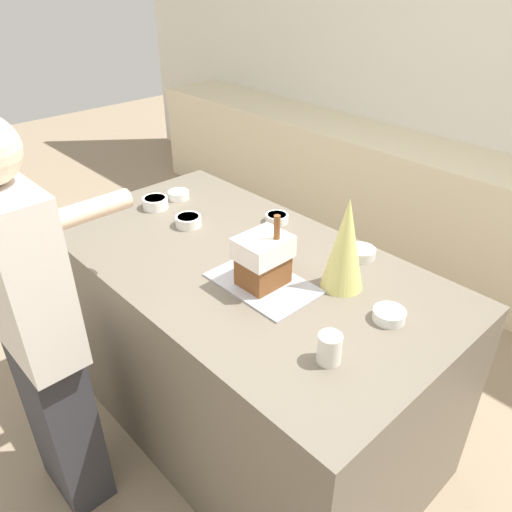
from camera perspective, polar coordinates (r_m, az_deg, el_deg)
ground_plane at (r=2.70m, az=-1.51°, el=-17.73°), size 12.00×12.00×0.00m
wall_back at (r=3.78m, az=26.46°, el=16.99°), size 8.00×0.05×2.60m
back_cabinet_block at (r=3.76m, az=21.48°, el=3.95°), size 6.00×0.60×0.89m
kitchen_island at (r=2.36m, az=-1.67°, el=-10.19°), size 1.83×0.99×0.95m
baking_tray at (r=1.92m, az=0.79°, el=-3.14°), size 0.41×0.27×0.01m
gingerbread_house at (r=1.86m, az=0.83°, el=-0.35°), size 0.16×0.19×0.29m
decorative_tree at (r=1.85m, az=10.18°, el=1.35°), size 0.16×0.16×0.37m
candy_bowl_near_tray_left at (r=2.37m, az=2.40°, el=4.39°), size 0.11×0.11×0.04m
candy_bowl_front_corner at (r=2.55m, az=-11.44°, el=6.04°), size 0.13×0.13×0.05m
candy_bowl_far_left at (r=2.35m, az=-7.74°, el=4.04°), size 0.12×0.12×0.05m
candy_bowl_center_rear at (r=2.13m, az=11.89°, el=0.42°), size 0.12×0.12×0.04m
candy_bowl_behind_tray at (r=1.80m, az=14.97°, el=-6.49°), size 0.11×0.11×0.04m
candy_bowl_far_right at (r=2.63m, az=-8.84°, el=6.96°), size 0.11×0.11×0.04m
mug at (r=1.58m, az=8.39°, el=-10.40°), size 0.08×0.08×0.10m
person at (r=1.99m, az=-23.62°, el=-8.17°), size 0.44×0.54×1.66m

